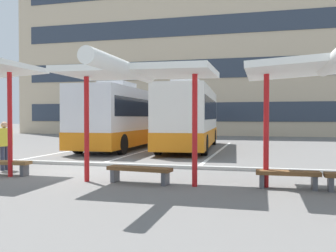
{
  "coord_description": "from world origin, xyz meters",
  "views": [
    {
      "loc": [
        6.14,
        -11.4,
        1.8
      ],
      "look_at": [
        2.38,
        3.42,
        1.45
      ],
      "focal_mm": 40.06,
      "sensor_mm": 36.0,
      "label": 1
    }
  ],
  "objects": [
    {
      "name": "bench_3",
      "position": [
        2.89,
        -1.74,
        0.34
      ],
      "size": [
        1.85,
        0.64,
        0.45
      ],
      "color": "brown",
      "rests_on": "ground"
    },
    {
      "name": "lane_stripe_0",
      "position": [
        -3.87,
        8.32,
        0.0
      ],
      "size": [
        0.16,
        14.0,
        0.01
      ],
      "primitive_type": "cube",
      "color": "white",
      "rests_on": "ground"
    },
    {
      "name": "platform_kerb",
      "position": [
        0.0,
        1.42,
        0.06
      ],
      "size": [
        44.0,
        0.24,
        0.12
      ],
      "primitive_type": "cube",
      "color": "#ADADA8",
      "rests_on": "ground"
    },
    {
      "name": "lane_stripe_1",
      "position": [
        0.0,
        8.32,
        0.0
      ],
      "size": [
        0.16,
        14.0,
        0.01
      ],
      "primitive_type": "cube",
      "color": "white",
      "rests_on": "ground"
    },
    {
      "name": "waiting_passenger_2",
      "position": [
        -2.4,
        -0.43,
        0.96
      ],
      "size": [
        0.37,
        0.53,
        1.66
      ],
      "color": "#33384C",
      "rests_on": "ground"
    },
    {
      "name": "coach_bus_1",
      "position": [
        2.11,
        9.62,
        1.73
      ],
      "size": [
        3.19,
        10.54,
        3.74
      ],
      "color": "silver",
      "rests_on": "ground"
    },
    {
      "name": "waiting_shelter_3",
      "position": [
        7.66,
        -1.72,
        3.0
      ],
      "size": [
        3.86,
        4.92,
        3.27
      ],
      "color": "red",
      "rests_on": "ground"
    },
    {
      "name": "terminal_building",
      "position": [
        0.02,
        32.67,
        10.65
      ],
      "size": [
        40.82,
        14.87,
        24.05
      ],
      "color": "#C6B293",
      "rests_on": "ground"
    },
    {
      "name": "ground_plane",
      "position": [
        0.0,
        0.0,
        0.0
      ],
      "size": [
        160.0,
        160.0,
        0.0
      ],
      "primitive_type": "plane",
      "color": "slate"
    },
    {
      "name": "coach_bus_0",
      "position": [
        -1.66,
        9.23,
        1.72
      ],
      "size": [
        2.68,
        10.57,
        3.72
      ],
      "color": "silver",
      "rests_on": "ground"
    },
    {
      "name": "lane_stripe_2",
      "position": [
        3.87,
        8.32,
        0.0
      ],
      "size": [
        0.16,
        14.0,
        0.01
      ],
      "primitive_type": "cube",
      "color": "white",
      "rests_on": "ground"
    },
    {
      "name": "bench_4",
      "position": [
        6.76,
        -1.53,
        0.33
      ],
      "size": [
        1.58,
        0.45,
        0.45
      ],
      "color": "brown",
      "rests_on": "ground"
    },
    {
      "name": "waiting_shelter_2",
      "position": [
        2.89,
        -2.06,
        2.93
      ],
      "size": [
        4.07,
        4.32,
        3.17
      ],
      "color": "red",
      "rests_on": "ground"
    }
  ]
}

